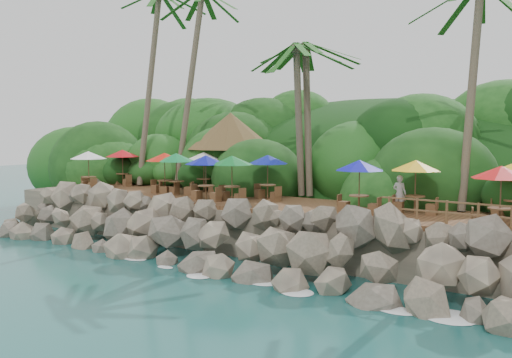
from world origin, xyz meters
The scene contains 12 objects.
ground centered at (0.00, 0.00, 0.00)m, with size 140.00×140.00×0.00m, color #19514F.
land_base centered at (0.00, 16.00, 1.05)m, with size 32.00×25.20×2.10m, color gray.
jungle_hill centered at (0.00, 23.50, 0.00)m, with size 44.80×28.00×15.40m, color #143811.
seawall centered at (0.00, 2.00, 1.15)m, with size 29.00×4.00×2.30m, color gray, non-canonical shape.
terrace centered at (0.00, 6.00, 2.20)m, with size 26.00×5.00×0.20m, color brown.
jungle_foliage centered at (0.00, 15.00, 0.00)m, with size 44.00×16.00×12.00m, color #143811, non-canonical shape.
foam_line centered at (0.00, 0.30, 0.03)m, with size 25.20×0.80×0.06m.
palms centered at (1.42, 8.79, 12.10)m, with size 30.51×6.81×13.62m.
palapa centered at (-4.72, 10.06, 5.79)m, with size 5.44×5.44×4.60m.
dining_clusters centered at (-0.27, 5.84, 4.20)m, with size 25.38×5.31×2.29m.
railing centered at (10.69, 3.65, 2.91)m, with size 6.10×0.10×1.00m.
waiter centered at (7.30, 6.46, 3.10)m, with size 0.59×0.38×1.60m, color white.
Camera 1 is at (15.99, -16.89, 5.88)m, focal length 39.23 mm.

